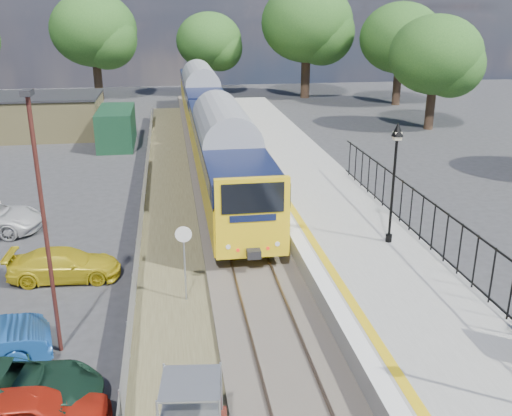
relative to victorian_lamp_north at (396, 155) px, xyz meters
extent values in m
plane|color=#2D2D30|center=(-5.30, -6.00, -4.30)|extent=(120.00, 120.00, 0.00)
cube|color=#473F38|center=(-5.30, 4.00, -4.20)|extent=(3.40, 80.00, 0.20)
cube|color=#4C472D|center=(-8.20, 2.00, -4.27)|extent=(2.60, 70.00, 0.06)
cube|color=brown|center=(-6.02, 4.00, -4.08)|extent=(0.07, 80.00, 0.14)
cube|color=brown|center=(-4.58, 4.00, -4.08)|extent=(0.07, 80.00, 0.14)
cube|color=gray|center=(-1.10, 2.00, -3.85)|extent=(5.00, 70.00, 0.90)
cube|color=silver|center=(-3.35, 2.00, -3.39)|extent=(0.50, 70.00, 0.01)
cube|color=gold|center=(-2.85, 2.00, -3.39)|extent=(0.30, 70.00, 0.01)
cylinder|color=black|center=(0.00, 0.00, -3.25)|extent=(0.24, 0.24, 0.30)
cylinder|color=black|center=(0.00, 0.00, -1.40)|extent=(0.10, 0.10, 3.70)
cube|color=black|center=(0.00, 0.00, 0.55)|extent=(0.08, 0.08, 0.30)
cube|color=beige|center=(0.00, 0.00, 0.72)|extent=(0.26, 0.26, 0.30)
cone|color=black|center=(0.00, 0.00, 0.95)|extent=(0.44, 0.44, 0.50)
cube|color=black|center=(1.25, -3.50, -1.65)|extent=(0.05, 26.00, 0.05)
cube|color=#9B8E57|center=(-17.30, 26.00, -2.80)|extent=(8.00, 6.00, 3.00)
cube|color=black|center=(-17.30, 26.00, -1.25)|extent=(8.20, 6.20, 0.15)
cube|color=#143820|center=(-11.80, 22.00, -3.00)|extent=(2.40, 6.00, 2.60)
cylinder|color=#332319|center=(-15.30, 44.00, -2.37)|extent=(0.88, 0.88, 3.85)
ellipsoid|color=#22501A|center=(-15.30, 44.00, 2.85)|extent=(8.80, 8.80, 7.48)
cylinder|color=#332319|center=(-3.30, 46.00, -2.72)|extent=(0.72, 0.72, 3.15)
ellipsoid|color=#22501A|center=(-3.30, 46.00, 1.55)|extent=(7.20, 7.20, 6.12)
cylinder|color=#332319|center=(6.70, 42.00, -2.20)|extent=(0.96, 0.96, 4.20)
ellipsoid|color=#22501A|center=(6.70, 42.00, 3.50)|extent=(9.60, 9.60, 8.16)
cylinder|color=#332319|center=(14.70, 36.00, -2.55)|extent=(0.80, 0.80, 3.50)
ellipsoid|color=#22501A|center=(14.70, 36.00, 2.20)|extent=(8.00, 8.00, 6.80)
cylinder|color=#332319|center=(12.70, 24.00, -2.72)|extent=(0.72, 0.72, 3.15)
ellipsoid|color=#22501A|center=(12.70, 24.00, 1.55)|extent=(7.20, 7.20, 6.12)
cube|color=gold|center=(-5.30, 9.84, -2.61)|extent=(2.80, 20.00, 1.90)
cube|color=#0E1536|center=(-5.30, 9.84, -1.31)|extent=(2.82, 20.00, 0.90)
cube|color=black|center=(-5.30, 9.84, -1.31)|extent=(2.82, 18.00, 0.70)
cube|color=black|center=(-5.30, 9.84, -3.79)|extent=(2.00, 18.00, 0.45)
cube|color=gold|center=(-5.30, 30.44, -2.61)|extent=(2.80, 20.00, 1.90)
cube|color=#0E1536|center=(-5.30, 30.44, -1.31)|extent=(2.82, 20.00, 0.90)
cube|color=black|center=(-5.30, 30.44, -1.31)|extent=(2.82, 18.00, 0.70)
cube|color=black|center=(-5.30, 30.44, -3.79)|extent=(2.00, 18.00, 0.45)
cube|color=black|center=(-5.30, -0.37, -1.26)|extent=(2.24, 0.04, 1.10)
cylinder|color=#999EA3|center=(-7.80, -1.86, -3.08)|extent=(0.06, 0.06, 2.44)
cylinder|color=silver|center=(-7.80, -1.91, -1.85)|extent=(0.55, 0.08, 0.55)
cylinder|color=#441C16|center=(-11.50, -4.25, -0.63)|extent=(0.12, 0.12, 7.34)
cube|color=black|center=(-11.50, -4.25, 3.09)|extent=(0.25, 0.50, 0.15)
imported|color=#152F21|center=(-12.37, -6.91, -3.64)|extent=(5.01, 2.80, 1.32)
imported|color=#B52110|center=(-11.53, -7.84, -3.68)|extent=(3.65, 1.52, 1.23)
imported|color=gold|center=(-12.08, 0.46, -3.72)|extent=(4.02, 1.77, 1.15)
camera|label=1|loc=(-8.06, -19.12, 5.09)|focal=40.00mm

